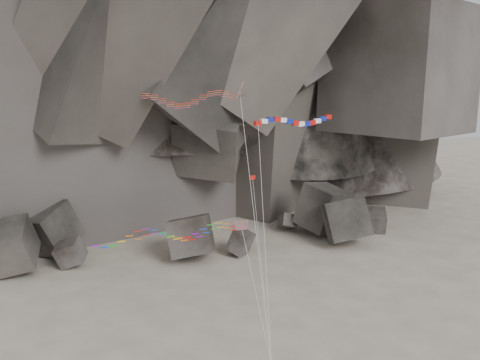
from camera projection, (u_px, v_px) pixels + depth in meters
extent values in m
cube|color=#47423F|center=(191.00, 243.00, 77.93)|extent=(7.83, 7.90, 7.45)
cube|color=#47423F|center=(376.00, 223.00, 90.87)|extent=(4.49, 5.41, 4.41)
cube|color=#47423F|center=(71.00, 257.00, 75.38)|extent=(4.85, 4.27, 4.51)
cube|color=#47423F|center=(346.00, 227.00, 83.91)|extent=(7.91, 7.39, 8.47)
cube|color=#47423F|center=(8.00, 257.00, 72.03)|extent=(7.96, 8.16, 8.41)
cube|color=#47423F|center=(241.00, 245.00, 80.10)|extent=(5.02, 4.63, 4.32)
cube|color=#47423F|center=(323.00, 214.00, 89.67)|extent=(10.30, 9.28, 9.10)
cube|color=#47423F|center=(287.00, 225.00, 91.39)|extent=(3.08, 3.94, 3.75)
cube|color=#47423F|center=(50.00, 237.00, 79.29)|extent=(10.48, 9.68, 8.89)
cylinder|color=silver|center=(256.00, 230.00, 47.93)|extent=(1.69, 5.08, 24.29)
cube|color=red|center=(258.00, 123.00, 50.91)|extent=(0.73, 0.56, 0.43)
cube|color=white|center=(264.00, 121.00, 51.14)|extent=(0.76, 0.56, 0.48)
cube|color=#0D1C97|center=(270.00, 120.00, 51.36)|extent=(0.78, 0.57, 0.52)
cube|color=red|center=(277.00, 119.00, 51.57)|extent=(0.78, 0.57, 0.52)
cube|color=white|center=(283.00, 120.00, 51.80)|extent=(0.76, 0.56, 0.49)
cube|color=#0D1C97|center=(289.00, 121.00, 52.07)|extent=(0.73, 0.56, 0.45)
cube|color=red|center=(295.00, 123.00, 52.37)|extent=(0.75, 0.56, 0.47)
cube|color=white|center=(301.00, 124.00, 52.70)|extent=(0.77, 0.57, 0.51)
cube|color=#0D1C97|center=(307.00, 124.00, 53.06)|extent=(0.78, 0.57, 0.52)
cube|color=red|center=(312.00, 123.00, 53.41)|extent=(0.77, 0.57, 0.50)
cube|color=white|center=(317.00, 121.00, 53.76)|extent=(0.74, 0.56, 0.46)
cube|color=#0D1C97|center=(323.00, 119.00, 54.08)|extent=(0.74, 0.56, 0.46)
cube|color=red|center=(328.00, 117.00, 54.39)|extent=(0.77, 0.57, 0.50)
cylinder|color=silver|center=(265.00, 241.00, 49.57)|extent=(0.75, 7.20, 21.15)
cube|color=#D7A10B|center=(241.00, 224.00, 52.49)|extent=(1.55, 0.88, 0.82)
cube|color=#0CB219|center=(241.00, 228.00, 52.37)|extent=(1.28, 0.68, 0.56)
cylinder|color=silver|center=(256.00, 292.00, 50.45)|extent=(1.00, 7.22, 11.29)
cube|color=red|center=(253.00, 178.00, 51.23)|extent=(0.61, 0.24, 0.40)
cube|color=#0D1C97|center=(250.00, 178.00, 51.19)|extent=(0.23, 0.12, 0.41)
cylinder|color=silver|center=(262.00, 269.00, 49.82)|extent=(0.07, 6.70, 16.02)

